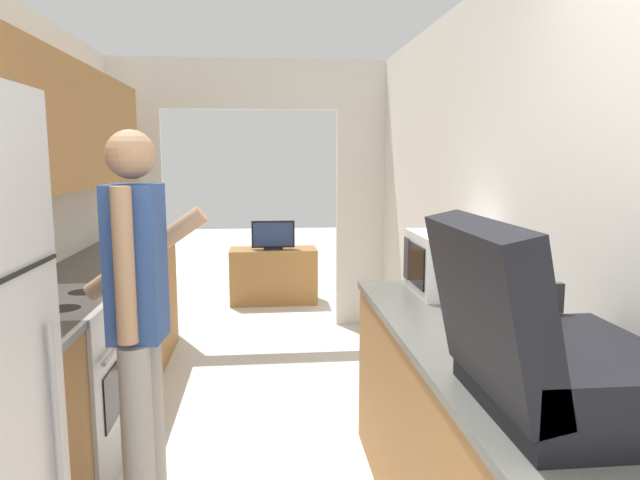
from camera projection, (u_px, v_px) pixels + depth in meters
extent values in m
cube|color=#9E6B38|center=(49.00, 125.00, 3.25)|extent=(0.32, 3.12, 0.75)
cube|color=white|center=(516.00, 238.00, 2.65)|extent=(0.06, 6.82, 2.50)
cube|color=white|center=(128.00, 222.00, 5.25)|extent=(0.65, 0.06, 2.05)
cube|color=white|center=(370.00, 219.00, 5.47)|extent=(0.65, 0.06, 2.05)
cube|color=white|center=(249.00, 84.00, 5.17)|extent=(2.91, 0.06, 0.45)
cube|color=#9E6B38|center=(116.00, 321.00, 4.12)|extent=(0.60, 1.78, 0.89)
cube|color=#565651|center=(113.00, 258.00, 4.06)|extent=(0.62, 1.80, 0.03)
cube|color=#9E6B38|center=(475.00, 451.00, 2.30)|extent=(0.60, 2.07, 0.89)
cube|color=#565651|center=(480.00, 341.00, 2.24)|extent=(0.62, 2.10, 0.03)
cube|color=black|center=(1.00, 282.00, 1.43)|extent=(0.01, 0.76, 0.01)
cylinder|color=#99999E|center=(57.00, 437.00, 1.76)|extent=(0.02, 0.02, 0.73)
cube|color=#B7B7BC|center=(54.00, 389.00, 2.87)|extent=(0.62, 0.75, 0.92)
cube|color=black|center=(118.00, 387.00, 2.90)|extent=(0.01, 0.51, 0.28)
cylinder|color=#B7B7BC|center=(120.00, 343.00, 2.87)|extent=(0.02, 0.60, 0.02)
cylinder|color=#232328|center=(62.00, 309.00, 2.65)|extent=(0.16, 0.16, 0.01)
cylinder|color=#232328|center=(84.00, 292.00, 2.98)|extent=(0.16, 0.16, 0.01)
cylinder|color=#232328|center=(7.00, 311.00, 2.63)|extent=(0.16, 0.16, 0.01)
cylinder|color=#232328|center=(35.00, 294.00, 2.96)|extent=(0.16, 0.16, 0.01)
cylinder|color=#9E9E9E|center=(138.00, 446.00, 2.37)|extent=(0.14, 0.14, 0.87)
cylinder|color=#9E9E9E|center=(150.00, 426.00, 2.54)|extent=(0.14, 0.14, 0.87)
cube|color=#335193|center=(136.00, 263.00, 2.34)|extent=(0.23, 0.23, 0.65)
cylinder|color=tan|center=(124.00, 266.00, 2.20)|extent=(0.09, 0.09, 0.62)
cylinder|color=tan|center=(146.00, 253.00, 2.48)|extent=(0.56, 0.12, 0.42)
sphere|color=tan|center=(131.00, 154.00, 2.28)|extent=(0.20, 0.20, 0.20)
cube|color=black|center=(569.00, 377.00, 1.58)|extent=(0.46, 0.58, 0.19)
cube|color=black|center=(489.00, 307.00, 1.53)|extent=(0.20, 0.58, 0.47)
cube|color=#2D2D33|center=(522.00, 299.00, 1.86)|extent=(0.28, 0.02, 0.10)
cube|color=white|center=(448.00, 263.00, 2.95)|extent=(0.35, 0.47, 0.31)
cube|color=black|center=(416.00, 265.00, 2.88)|extent=(0.01, 0.28, 0.21)
cube|color=#38383D|center=(406.00, 258.00, 3.09)|extent=(0.01, 0.09, 0.22)
cube|color=#9E6B38|center=(274.00, 275.00, 6.37)|extent=(0.96, 0.42, 0.61)
cube|color=black|center=(273.00, 248.00, 6.29)|extent=(0.21, 0.16, 0.02)
cube|color=black|center=(273.00, 234.00, 6.26)|extent=(0.47, 0.04, 0.30)
cube|color=navy|center=(273.00, 234.00, 6.24)|extent=(0.43, 0.01, 0.26)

